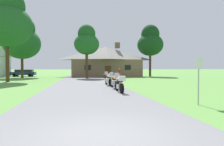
# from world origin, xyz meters

# --- Properties ---
(ground_plane) EXTENTS (500.00, 500.00, 0.00)m
(ground_plane) POSITION_xyz_m (0.00, 20.00, 0.00)
(ground_plane) COLOR #56893D
(asphalt_driveway) EXTENTS (6.40, 80.00, 0.06)m
(asphalt_driveway) POSITION_xyz_m (0.00, 18.00, 0.03)
(asphalt_driveway) COLOR slate
(asphalt_driveway) RESTS_ON ground
(motorcycle_orange_nearest_to_camera) EXTENTS (0.66, 2.08, 1.30)m
(motorcycle_orange_nearest_to_camera) POSITION_xyz_m (2.14, 8.47, 0.62)
(motorcycle_orange_nearest_to_camera) COLOR black
(motorcycle_orange_nearest_to_camera) RESTS_ON asphalt_driveway
(motorcycle_orange_second_in_row) EXTENTS (0.86, 2.08, 1.30)m
(motorcycle_orange_second_in_row) POSITION_xyz_m (2.26, 11.10, 0.61)
(motorcycle_orange_second_in_row) COLOR black
(motorcycle_orange_second_in_row) RESTS_ON asphalt_driveway
(motorcycle_red_farthest_in_row) EXTENTS (0.85, 2.08, 1.30)m
(motorcycle_red_farthest_in_row) POSITION_xyz_m (2.16, 13.89, 0.61)
(motorcycle_red_farthest_in_row) COLOR black
(motorcycle_red_farthest_in_row) RESTS_ON asphalt_driveway
(stone_lodge) EXTENTS (13.74, 7.47, 6.73)m
(stone_lodge) POSITION_xyz_m (4.42, 34.55, 3.01)
(stone_lodge) COLOR brown
(stone_lodge) RESTS_ON ground
(bystander_red_shirt_near_lodge) EXTENTS (0.40, 0.43, 1.69)m
(bystander_red_shirt_near_lodge) POSITION_xyz_m (5.83, 27.42, 0.95)
(bystander_red_shirt_near_lodge) COLOR #75664C
(bystander_red_shirt_near_lodge) RESTS_ON ground
(metal_signpost_roadside) EXTENTS (0.36, 0.06, 2.14)m
(metal_signpost_roadside) POSITION_xyz_m (4.86, 3.67, 1.35)
(metal_signpost_roadside) COLOR #9EA0A5
(metal_signpost_roadside) RESTS_ON ground
(tree_by_lodge_front) EXTENTS (4.07, 4.07, 8.75)m
(tree_by_lodge_front) POSITION_xyz_m (0.53, 28.22, 6.04)
(tree_by_lodge_front) COLOR #422D19
(tree_by_lodge_front) RESTS_ON ground
(tree_left_far) EXTENTS (6.44, 6.44, 11.02)m
(tree_left_far) POSITION_xyz_m (-10.68, 32.84, 6.80)
(tree_left_far) COLOR #422D19
(tree_left_far) RESTS_ON ground
(tree_left_near) EXTENTS (6.07, 6.07, 11.58)m
(tree_left_near) POSITION_xyz_m (-9.35, 21.67, 7.59)
(tree_left_near) COLOR #422D19
(tree_left_near) RESTS_ON ground
(tree_right_of_lodge) EXTENTS (5.20, 5.20, 10.41)m
(tree_right_of_lodge) POSITION_xyz_m (13.44, 34.24, 6.99)
(tree_right_of_lodge) COLOR #422D19
(tree_right_of_lodge) RESTS_ON ground
(metal_silo_distant) EXTENTS (3.18, 3.18, 8.67)m
(metal_silo_distant) POSITION_xyz_m (-15.92, 38.54, 4.34)
(metal_silo_distant) COLOR #B2B7BC
(metal_silo_distant) RESTS_ON ground
(parked_navy_suv_far_left) EXTENTS (4.64, 1.98, 1.40)m
(parked_navy_suv_far_left) POSITION_xyz_m (-11.65, 37.36, 0.78)
(parked_navy_suv_far_left) COLOR navy
(parked_navy_suv_far_left) RESTS_ON ground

